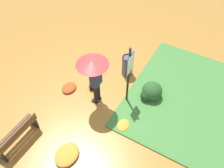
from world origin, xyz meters
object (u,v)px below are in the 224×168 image
Objects in this scene: person_with_umbrella at (94,70)px; trash_bin at (127,66)px; info_sign_post at (129,71)px; handbag at (92,85)px; park_bench at (17,135)px.

trash_bin is (-1.74, 0.27, -1.13)m from person_with_umbrella.
info_sign_post is 6.22× the size of handbag.
info_sign_post is at bearing 145.42° from park_bench.
handbag is at bearing -135.71° from person_with_umbrella.
park_bench is at bearing -34.58° from info_sign_post.
info_sign_post is at bearing 94.08° from handbag.
person_with_umbrella is at bearing 153.44° from park_bench.
trash_bin is at bearing 160.45° from park_bench.
person_with_umbrella is at bearing -8.96° from trash_bin.
park_bench is (2.37, -1.19, -1.15)m from person_with_umbrella.
person_with_umbrella reaches higher than trash_bin.
park_bench reaches higher than handbag.
handbag is at bearing 166.27° from park_bench.
info_sign_post is (-0.59, 0.86, -0.11)m from person_with_umbrella.
trash_bin is at bearing 148.56° from handbag.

